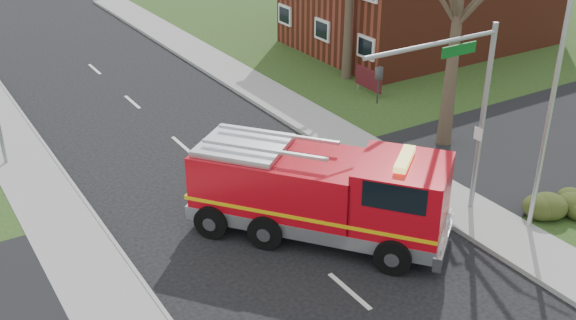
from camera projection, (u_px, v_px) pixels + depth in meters
ground at (349, 291)px, 19.83m from camera, size 120.00×120.00×0.00m
sidewalk_right at (497, 229)px, 22.75m from camera, size 2.40×80.00×0.15m
health_center_sign at (368, 79)px, 33.94m from camera, size 0.12×2.00×1.40m
traffic_signal_mast at (459, 93)px, 21.37m from camera, size 5.29×0.18×6.80m
streetlight_pole at (550, 105)px, 20.84m from camera, size 1.48×0.16×8.40m
fire_engine at (322, 195)px, 21.98m from camera, size 7.33×8.23×3.34m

